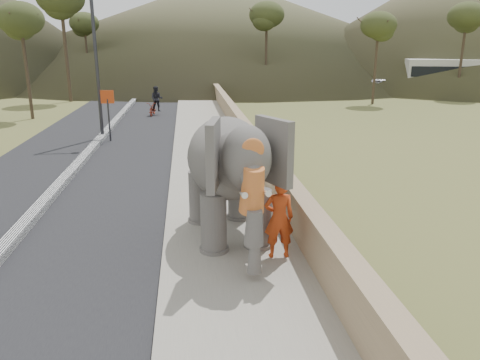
# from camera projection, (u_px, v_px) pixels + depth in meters

# --- Properties ---
(ground) EXTENTS (160.00, 160.00, 0.00)m
(ground) POSITION_uv_depth(u_px,v_px,m) (251.00, 343.00, 7.28)
(ground) COLOR olive
(ground) RESTS_ON ground
(road) EXTENTS (7.00, 120.00, 0.03)m
(road) POSITION_uv_depth(u_px,v_px,m) (70.00, 177.00, 16.26)
(road) COLOR black
(road) RESTS_ON ground
(median) EXTENTS (0.35, 120.00, 0.22)m
(median) POSITION_uv_depth(u_px,v_px,m) (69.00, 174.00, 16.23)
(median) COLOR black
(median) RESTS_ON ground
(walkway) EXTENTS (3.00, 120.00, 0.15)m
(walkway) POSITION_uv_depth(u_px,v_px,m) (213.00, 171.00, 16.79)
(walkway) COLOR #9E9687
(walkway) RESTS_ON ground
(parapet) EXTENTS (0.30, 120.00, 1.10)m
(parapet) POSITION_uv_depth(u_px,v_px,m) (259.00, 157.00, 16.83)
(parapet) COLOR tan
(parapet) RESTS_ON ground
(lamppost) EXTENTS (1.76, 0.36, 8.00)m
(lamppost) POSITION_uv_depth(u_px,v_px,m) (101.00, 34.00, 21.56)
(lamppost) COLOR #2A292D
(lamppost) RESTS_ON ground
(signboard) EXTENTS (0.60, 0.08, 2.40)m
(signboard) POSITION_uv_depth(u_px,v_px,m) (108.00, 107.00, 21.71)
(signboard) COLOR #2D2D33
(signboard) RESTS_ON ground
(distant_car) EXTENTS (4.50, 2.62, 1.44)m
(distant_car) POSITION_uv_depth(u_px,v_px,m) (384.00, 86.00, 42.55)
(distant_car) COLOR silver
(distant_car) RESTS_ON ground
(bus_white) EXTENTS (11.26, 5.50, 3.10)m
(bus_white) POSITION_uv_depth(u_px,v_px,m) (470.00, 78.00, 41.27)
(bus_white) COLOR beige
(bus_white) RESTS_ON ground
(hill_right) EXTENTS (56.00, 56.00, 16.00)m
(hill_right) POSITION_uv_depth(u_px,v_px,m) (479.00, 14.00, 58.52)
(hill_right) COLOR brown
(hill_right) RESTS_ON ground
(hill_far) EXTENTS (80.00, 80.00, 14.00)m
(hill_far) POSITION_uv_depth(u_px,v_px,m) (222.00, 26.00, 72.57)
(hill_far) COLOR brown
(hill_far) RESTS_ON ground
(elephant_and_man) EXTENTS (2.52, 4.23, 2.90)m
(elephant_and_man) POSITION_uv_depth(u_px,v_px,m) (228.00, 175.00, 10.72)
(elephant_and_man) COLOR slate
(elephant_and_man) RESTS_ON ground
(motorcyclist) EXTENTS (1.08, 1.67, 1.86)m
(motorcyclist) POSITION_uv_depth(u_px,v_px,m) (155.00, 104.00, 29.92)
(motorcyclist) COLOR maroon
(motorcyclist) RESTS_ON ground
(trees) EXTENTS (47.63, 42.42, 9.50)m
(trees) POSITION_uv_depth(u_px,v_px,m) (237.00, 49.00, 33.69)
(trees) COLOR #473828
(trees) RESTS_ON ground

